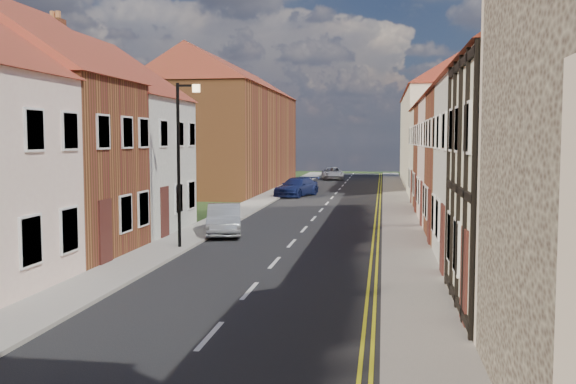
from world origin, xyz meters
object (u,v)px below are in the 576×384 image
car_distant (332,173)px  lamppost (181,154)px  car_mid (224,220)px  car_far (297,187)px

car_distant → lamppost: bearing=-100.3°
car_mid → car_distant: 38.75m
car_mid → car_distant: size_ratio=0.87×
car_mid → lamppost: bearing=-112.1°
car_far → car_mid: bearing=-73.8°
lamppost → car_mid: bearing=81.1°
lamppost → car_mid: lamppost is taller
lamppost → car_far: lamppost is taller
car_far → car_distant: bearing=105.0°
car_far → car_distant: (1.02, 19.73, -0.03)m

